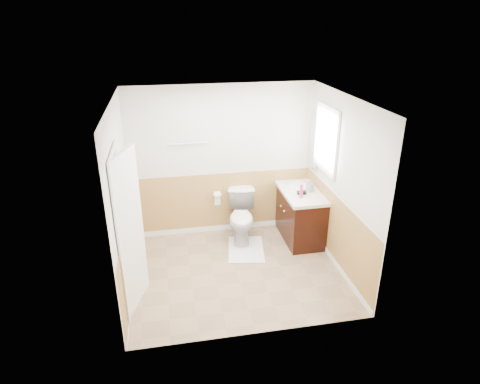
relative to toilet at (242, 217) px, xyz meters
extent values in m
plane|color=#8C7051|center=(-0.25, -0.91, -0.40)|extent=(3.00, 3.00, 0.00)
plane|color=white|center=(-0.25, -0.91, 2.10)|extent=(3.00, 3.00, 0.00)
plane|color=silver|center=(-0.25, 0.39, 0.85)|extent=(3.00, 0.00, 3.00)
plane|color=silver|center=(-0.25, -2.21, 0.85)|extent=(3.00, 0.00, 3.00)
plane|color=silver|center=(-1.75, -0.91, 0.85)|extent=(0.00, 3.00, 3.00)
plane|color=silver|center=(1.25, -0.91, 0.85)|extent=(0.00, 3.00, 3.00)
plane|color=tan|center=(-0.25, 0.37, 0.10)|extent=(3.00, 0.00, 3.00)
plane|color=tan|center=(-0.25, -2.20, 0.10)|extent=(3.00, 0.00, 3.00)
plane|color=tan|center=(-1.74, -0.91, 0.10)|extent=(0.00, 2.60, 2.60)
plane|color=tan|center=(1.23, -0.91, 0.10)|extent=(0.00, 2.60, 2.60)
imported|color=silver|center=(0.00, 0.00, 0.00)|extent=(0.58, 0.86, 0.81)
cube|color=white|center=(0.00, -0.36, -0.39)|extent=(0.67, 0.88, 0.02)
cube|color=black|center=(0.96, -0.11, 0.00)|extent=(0.55, 1.10, 0.80)
sphere|color=silver|center=(0.66, -0.21, 0.15)|extent=(0.03, 0.03, 0.03)
sphere|color=silver|center=(0.66, -0.01, 0.15)|extent=(0.03, 0.03, 0.03)
cube|color=silver|center=(0.95, -0.11, 0.42)|extent=(0.60, 1.15, 0.05)
cylinder|color=white|center=(0.96, 0.04, 0.46)|extent=(0.36, 0.36, 0.02)
cylinder|color=silver|center=(1.14, 0.04, 0.52)|extent=(0.02, 0.02, 0.14)
cylinder|color=#CB346E|center=(0.86, -0.38, 0.56)|extent=(0.05, 0.05, 0.22)
imported|color=#8C949E|center=(1.08, -0.16, 0.55)|extent=(0.12, 0.12, 0.20)
cylinder|color=black|center=(0.91, -0.26, 0.48)|extent=(0.14, 0.07, 0.07)
cylinder|color=black|center=(0.88, -0.26, 0.45)|extent=(0.03, 0.03, 0.07)
cube|color=silver|center=(1.22, 0.19, 1.15)|extent=(0.02, 0.35, 0.90)
cube|color=white|center=(1.22, -0.33, 1.35)|extent=(0.04, 0.80, 1.00)
cube|color=white|center=(1.23, -0.33, 1.35)|extent=(0.01, 0.70, 0.90)
cube|color=white|center=(-1.65, -1.36, 0.62)|extent=(0.29, 0.78, 2.04)
cube|color=white|center=(-1.73, -1.36, 0.63)|extent=(0.02, 0.92, 2.10)
sphere|color=silver|center=(-1.59, -1.03, 0.55)|extent=(0.06, 0.06, 0.06)
cylinder|color=silver|center=(-0.80, 0.33, 1.20)|extent=(0.62, 0.02, 0.02)
cylinder|color=silver|center=(-0.35, 0.31, 0.30)|extent=(0.14, 0.02, 0.02)
cylinder|color=white|center=(-0.35, 0.31, 0.30)|extent=(0.10, 0.11, 0.11)
cube|color=white|center=(-0.35, 0.31, 0.19)|extent=(0.10, 0.01, 0.16)
camera|label=1|loc=(-1.15, -5.90, 3.06)|focal=30.85mm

